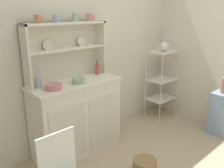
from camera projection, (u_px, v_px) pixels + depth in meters
name	position (u px, v px, depth m)	size (l,w,h in m)	color
wall_back	(82.00, 46.00, 3.00)	(3.84, 0.05, 2.50)	silver
hutch_cabinet	(77.00, 116.00, 2.86)	(1.08, 0.45, 0.90)	silver
hutch_shelf_unit	(65.00, 46.00, 2.72)	(1.00, 0.18, 0.66)	silver
bakers_rack	(162.00, 76.00, 3.77)	(0.44, 0.32, 1.08)	silver
floor_basket	(145.00, 166.00, 2.58)	(0.25, 0.25, 0.15)	#93754C
cup_terracotta_0	(38.00, 19.00, 2.39)	(0.09, 0.07, 0.08)	#C67556
cup_sky_1	(56.00, 18.00, 2.53)	(0.09, 0.08, 0.08)	#8EB2D1
cup_sage_2	(75.00, 17.00, 2.68)	(0.08, 0.07, 0.09)	#9EB78E
cup_rose_3	(90.00, 17.00, 2.82)	(0.09, 0.08, 0.09)	#D17A84
bowl_mixing_large	(53.00, 87.00, 2.46)	(0.18, 0.18, 0.06)	#D17A84
bowl_floral_medium	(78.00, 80.00, 2.66)	(0.15, 0.15, 0.06)	#9EB78E
jam_bottle	(97.00, 69.00, 3.02)	(0.05, 0.05, 0.17)	#B74C47
utensil_jar	(39.00, 82.00, 2.51)	(0.08, 0.08, 0.25)	#B2B7C6
porcelain_teapot	(164.00, 46.00, 3.62)	(0.23, 0.14, 0.16)	white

